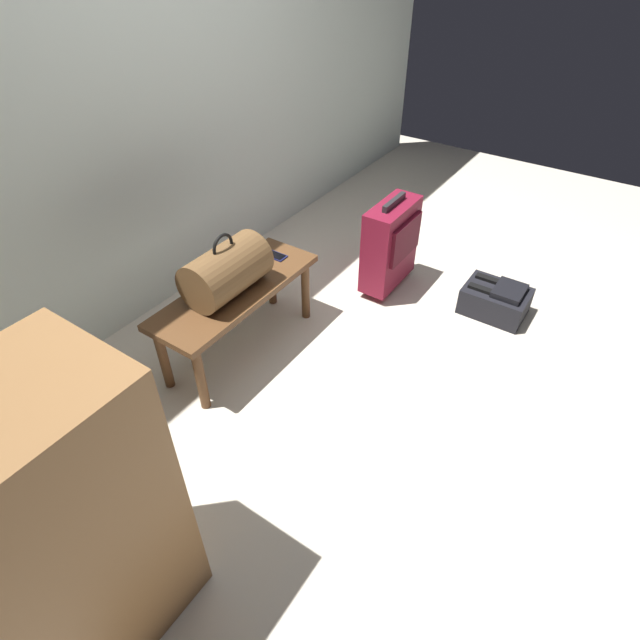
# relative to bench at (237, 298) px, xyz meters

# --- Properties ---
(ground_plane) EXTENTS (6.60, 6.60, 0.00)m
(ground_plane) POSITION_rel_bench_xyz_m (0.36, -0.83, -0.36)
(ground_plane) COLOR beige
(back_wall) EXTENTS (6.00, 0.10, 2.80)m
(back_wall) POSITION_rel_bench_xyz_m (0.36, 0.77, 1.04)
(back_wall) COLOR silver
(back_wall) RESTS_ON ground
(bench) EXTENTS (1.00, 0.36, 0.43)m
(bench) POSITION_rel_bench_xyz_m (0.00, 0.00, 0.00)
(bench) COLOR brown
(bench) RESTS_ON ground
(duffel_bag_brown) EXTENTS (0.44, 0.26, 0.34)m
(duffel_bag_brown) POSITION_rel_bench_xyz_m (-0.05, -0.00, 0.20)
(duffel_bag_brown) COLOR brown
(duffel_bag_brown) RESTS_ON bench
(cell_phone) EXTENTS (0.07, 0.14, 0.01)m
(cell_phone) POSITION_rel_bench_xyz_m (0.35, 0.02, 0.07)
(cell_phone) COLOR #191E4C
(cell_phone) RESTS_ON bench
(suitcase_upright_burgundy) EXTENTS (0.44, 0.21, 0.63)m
(suitcase_upright_burgundy) POSITION_rel_bench_xyz_m (1.00, -0.39, -0.04)
(suitcase_upright_burgundy) COLOR maroon
(suitcase_upright_burgundy) RESTS_ON ground
(backpack_dark) EXTENTS (0.28, 0.38, 0.21)m
(backpack_dark) POSITION_rel_bench_xyz_m (1.13, -1.08, -0.27)
(backpack_dark) COLOR black
(backpack_dark) RESTS_ON ground
(side_cabinet) EXTENTS (0.56, 0.44, 1.10)m
(side_cabinet) POSITION_rel_bench_xyz_m (-1.32, -0.53, 0.19)
(side_cabinet) COLOR olive
(side_cabinet) RESTS_ON ground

